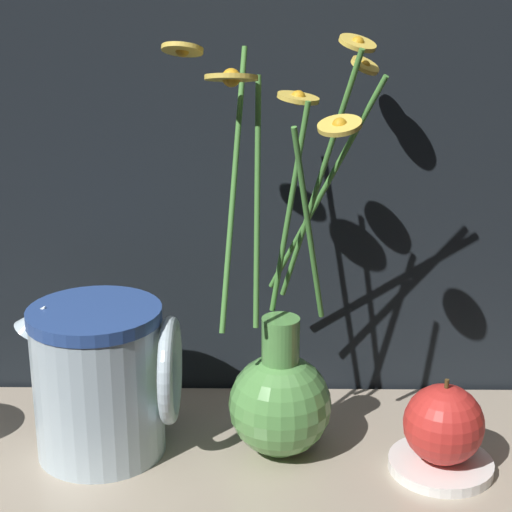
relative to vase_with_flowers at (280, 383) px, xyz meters
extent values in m
plane|color=black|center=(-0.03, 0.00, -0.08)|extent=(6.00, 6.00, 0.00)
cube|color=tan|center=(-0.03, 0.00, -0.08)|extent=(0.79, 0.26, 0.01)
sphere|color=#59994C|center=(0.00, 0.00, -0.02)|extent=(0.10, 0.10, 0.10)
cylinder|color=#59994C|center=(0.00, 0.00, 0.04)|extent=(0.04, 0.04, 0.05)
cylinder|color=#4C8E3D|center=(0.04, 0.05, 0.17)|extent=(0.10, 0.09, 0.22)
cylinder|color=#EAC64C|center=(0.08, 0.09, 0.28)|extent=(0.04, 0.04, 0.02)
sphere|color=gold|center=(0.08, 0.09, 0.28)|extent=(0.01, 0.01, 0.01)
cylinder|color=#4C8E3D|center=(-0.02, 0.00, 0.17)|extent=(0.01, 0.05, 0.22)
cylinder|color=#EAC64C|center=(-0.04, 0.00, 0.28)|extent=(0.05, 0.05, 0.01)
sphere|color=gold|center=(-0.04, 0.00, 0.28)|extent=(0.02, 0.02, 0.02)
cylinder|color=#4C8E3D|center=(0.02, -0.02, 0.16)|extent=(0.04, 0.05, 0.18)
cylinder|color=#EAC64C|center=(0.05, -0.03, 0.25)|extent=(0.05, 0.05, 0.01)
sphere|color=gold|center=(0.05, -0.03, 0.25)|extent=(0.01, 0.01, 0.01)
cylinder|color=#4C8E3D|center=(0.01, 0.01, 0.16)|extent=(0.04, 0.02, 0.20)
cylinder|color=#EAC64C|center=(0.01, 0.03, 0.26)|extent=(0.05, 0.05, 0.01)
sphere|color=gold|center=(0.01, 0.03, 0.26)|extent=(0.01, 0.01, 0.01)
cylinder|color=#4C8E3D|center=(-0.04, 0.01, 0.18)|extent=(0.02, 0.09, 0.24)
cylinder|color=#EAC64C|center=(-0.09, 0.02, 0.30)|extent=(0.04, 0.04, 0.02)
sphere|color=gold|center=(-0.09, 0.02, 0.30)|extent=(0.01, 0.01, 0.01)
cylinder|color=#4C8E3D|center=(0.03, 0.03, 0.19)|extent=(0.07, 0.07, 0.24)
cylinder|color=#EAC64C|center=(0.07, 0.06, 0.31)|extent=(0.05, 0.05, 0.02)
sphere|color=gold|center=(0.07, 0.06, 0.31)|extent=(0.01, 0.01, 0.01)
cylinder|color=silver|center=(-0.17, 0.00, 0.00)|extent=(0.12, 0.12, 0.15)
cylinder|color=#2D4C93|center=(-0.17, 0.00, 0.07)|extent=(0.12, 0.12, 0.01)
torus|color=silver|center=(-0.10, 0.00, 0.01)|extent=(0.01, 0.10, 0.10)
cone|color=silver|center=(-0.22, 0.00, 0.06)|extent=(0.04, 0.03, 0.04)
cylinder|color=white|center=(0.15, -0.03, -0.07)|extent=(0.10, 0.10, 0.01)
sphere|color=red|center=(0.15, -0.03, -0.02)|extent=(0.07, 0.07, 0.07)
cylinder|color=#4C3819|center=(0.15, -0.03, 0.02)|extent=(0.00, 0.00, 0.01)
camera|label=1|loc=(-0.01, -0.72, 0.36)|focal=60.00mm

